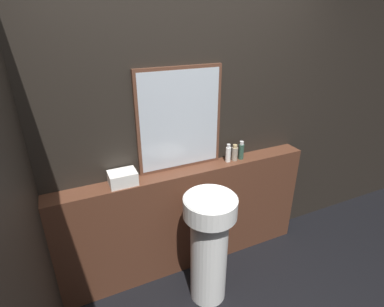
{
  "coord_description": "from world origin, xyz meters",
  "views": [
    {
      "loc": [
        -0.89,
        -0.73,
        2.15
      ],
      "look_at": [
        -0.01,
        1.19,
        1.18
      ],
      "focal_mm": 28.0,
      "sensor_mm": 36.0,
      "label": 1
    }
  ],
  "objects": [
    {
      "name": "pedestal_sink",
      "position": [
        -0.01,
        0.87,
        0.54
      ],
      "size": [
        0.4,
        0.4,
        0.97
      ],
      "color": "white",
      "rests_on": "ground_plane"
    },
    {
      "name": "wall_back",
      "position": [
        0.0,
        1.4,
        1.25
      ],
      "size": [
        8.0,
        0.06,
        2.5
      ],
      "color": "black",
      "rests_on": "ground_plane"
    },
    {
      "name": "shampoo_bottle",
      "position": [
        0.38,
        1.28,
        1.07
      ],
      "size": [
        0.04,
        0.04,
        0.16
      ],
      "color": "white",
      "rests_on": "vanity_counter"
    },
    {
      "name": "conditioner_bottle",
      "position": [
        0.45,
        1.28,
        1.06
      ],
      "size": [
        0.05,
        0.05,
        0.15
      ],
      "color": "gray",
      "rests_on": "vanity_counter"
    },
    {
      "name": "vanity_counter",
      "position": [
        0.0,
        1.28,
        0.5
      ],
      "size": [
        2.26,
        0.18,
        0.99
      ],
      "color": "#512D1E",
      "rests_on": "ground_plane"
    },
    {
      "name": "lotion_bottle",
      "position": [
        0.51,
        1.28,
        1.07
      ],
      "size": [
        0.05,
        0.05,
        0.17
      ],
      "color": "#2D4C3D",
      "rests_on": "vanity_counter"
    },
    {
      "name": "towel_stack",
      "position": [
        -0.54,
        1.28,
        1.04
      ],
      "size": [
        0.21,
        0.15,
        0.1
      ],
      "color": "silver",
      "rests_on": "vanity_counter"
    },
    {
      "name": "mirror",
      "position": [
        -0.04,
        1.35,
        1.41
      ],
      "size": [
        0.71,
        0.03,
        0.83
      ],
      "color": "#563323",
      "rests_on": "vanity_counter"
    }
  ]
}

